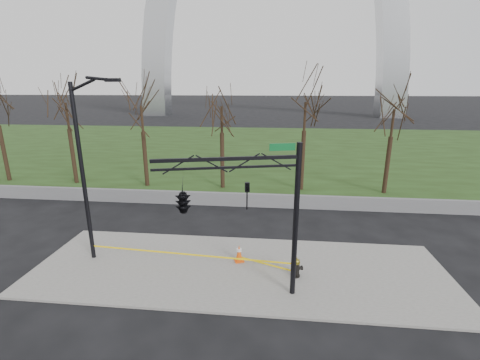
# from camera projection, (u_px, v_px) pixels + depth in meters

# --- Properties ---
(ground) EXTENTS (500.00, 500.00, 0.00)m
(ground) POSITION_uv_depth(u_px,v_px,m) (239.00, 270.00, 14.57)
(ground) COLOR black
(ground) RESTS_ON ground
(sidewalk) EXTENTS (18.00, 6.00, 0.10)m
(sidewalk) POSITION_uv_depth(u_px,v_px,m) (239.00, 269.00, 14.55)
(sidewalk) COLOR slate
(sidewalk) RESTS_ON ground
(grass_strip) EXTENTS (120.00, 40.00, 0.06)m
(grass_strip) POSITION_uv_depth(u_px,v_px,m) (263.00, 147.00, 43.23)
(grass_strip) COLOR #203112
(grass_strip) RESTS_ON ground
(guardrail) EXTENTS (60.00, 0.30, 0.90)m
(guardrail) POSITION_uv_depth(u_px,v_px,m) (252.00, 200.00, 22.09)
(guardrail) COLOR #59595B
(guardrail) RESTS_ON ground
(tree_row) EXTENTS (34.74, 4.00, 7.59)m
(tree_row) POSITION_uv_depth(u_px,v_px,m) (183.00, 140.00, 25.54)
(tree_row) COLOR black
(tree_row) RESTS_ON ground
(fire_hydrant) EXTENTS (0.55, 0.36, 0.88)m
(fire_hydrant) POSITION_uv_depth(u_px,v_px,m) (296.00, 268.00, 13.82)
(fire_hydrant) COLOR black
(fire_hydrant) RESTS_ON sidewalk
(traffic_cone) EXTENTS (0.53, 0.53, 0.80)m
(traffic_cone) POSITION_uv_depth(u_px,v_px,m) (239.00, 253.00, 15.02)
(traffic_cone) COLOR #F7540D
(traffic_cone) RESTS_ON sidewalk
(street_light) EXTENTS (2.38, 0.58, 8.21)m
(street_light) POSITION_uv_depth(u_px,v_px,m) (85.00, 162.00, 14.15)
(street_light) COLOR black
(street_light) RESTS_ON ground
(traffic_signal_mast) EXTENTS (4.97, 2.54, 6.00)m
(traffic_signal_mast) POSITION_uv_depth(u_px,v_px,m) (206.00, 198.00, 11.27)
(traffic_signal_mast) COLOR black
(traffic_signal_mast) RESTS_ON ground
(caution_tape) EXTENTS (9.33, 1.01, 0.45)m
(caution_tape) POSITION_uv_depth(u_px,v_px,m) (206.00, 257.00, 14.53)
(caution_tape) COLOR yellow
(caution_tape) RESTS_ON ground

